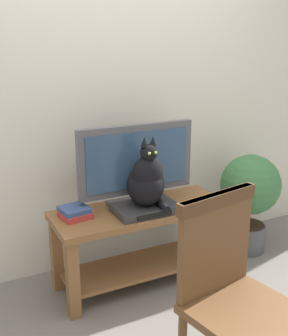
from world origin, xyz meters
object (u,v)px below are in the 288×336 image
Objects in this scene: tv_stand at (141,232)px; tv at (137,164)px; cat at (147,180)px; potted_plant at (250,193)px; media_box at (146,208)px; book_stack at (75,212)px; wooden_chair at (232,288)px.

tv reaches higher than tv_stand.
potted_plant is at bearing 7.88° from cat.
cat is (0.00, -0.01, 0.20)m from media_box.
tv reaches higher than book_stack.
tv_stand is 5.82× the size of book_stack.
cat reaches higher than media_box.
tv is at bearing 90.37° from cat.
book_stack is at bearing 173.48° from tv_stand.
book_stack is (-0.36, 1.12, 0.00)m from wooden_chair.
tv_stand is 1.18× the size of wooden_chair.
book_stack is at bearing 162.77° from cat.
tv is 1.03m from potted_plant.
cat reaches higher than potted_plant.
cat is (0.00, -0.14, -0.07)m from tv.
wooden_chair is at bearing -94.44° from media_box.
wooden_chair is (-0.08, -0.99, -0.19)m from cat.
tv_stand is 0.41m from cat.
potted_plant is at bearing 7.15° from media_box.
potted_plant is at bearing -0.63° from tv.
wooden_chair is 1.53m from potted_plant.
tv reaches higher than cat.
tv_stand is 0.97m from potted_plant.
cat is 1.01m from wooden_chair.
cat is 0.46× the size of wooden_chair.
tv is 3.97× the size of book_stack.
media_box is 0.41× the size of wooden_chair.
tv is 0.50m from book_stack.
cat reaches higher than book_stack.
wooden_chair reaches higher than media_box.
tv reaches higher than media_box.
book_stack is (-0.43, 0.05, 0.21)m from tv_stand.
media_box is 0.52× the size of potted_plant.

